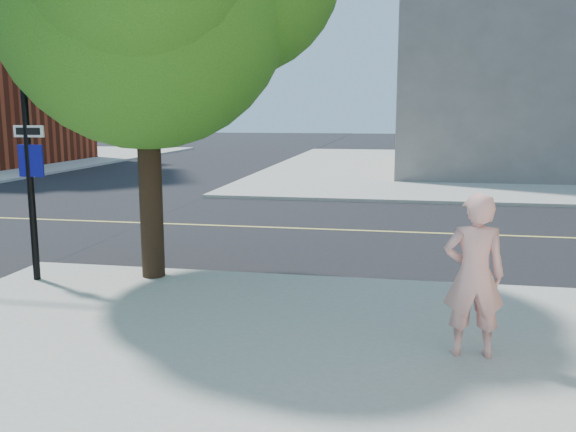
# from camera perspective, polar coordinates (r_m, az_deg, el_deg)

# --- Properties ---
(ground) EXTENTS (140.00, 140.00, 0.00)m
(ground) POSITION_cam_1_polar(r_m,az_deg,el_deg) (11.17, -17.85, -4.96)
(ground) COLOR black
(ground) RESTS_ON ground
(road_ew) EXTENTS (140.00, 9.00, 0.01)m
(road_ew) POSITION_cam_1_polar(r_m,az_deg,el_deg) (15.18, -9.82, -0.79)
(road_ew) COLOR black
(road_ew) RESTS_ON ground
(sidewalk_ne) EXTENTS (29.00, 25.00, 0.12)m
(sidewalk_ne) POSITION_cam_1_polar(r_m,az_deg,el_deg) (32.18, 25.44, 4.02)
(sidewalk_ne) COLOR #A7A79B
(sidewalk_ne) RESTS_ON ground
(man_on_phone) EXTENTS (0.67, 0.46, 1.79)m
(man_on_phone) POSITION_cam_1_polar(r_m,az_deg,el_deg) (6.83, 17.06, -5.35)
(man_on_phone) COLOR #FEACA0
(man_on_phone) RESTS_ON sidewalk_se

